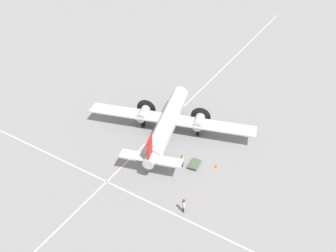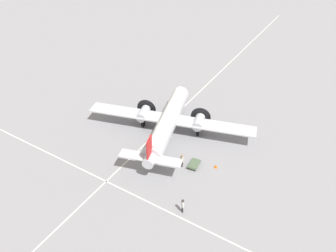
% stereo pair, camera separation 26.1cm
% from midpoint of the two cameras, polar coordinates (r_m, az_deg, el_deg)
% --- Properties ---
extents(ground_plane, '(300.00, 300.00, 0.00)m').
position_cam_midpoint_polar(ground_plane, '(45.57, -0.16, -1.61)').
color(ground_plane, gray).
extents(apron_line_eastwest, '(120.00, 0.16, 0.01)m').
position_cam_midpoint_polar(apron_line_eastwest, '(46.26, -1.90, -0.97)').
color(apron_line_eastwest, silver).
rests_on(apron_line_eastwest, ground_plane).
extents(apron_line_northsouth, '(0.16, 120.00, 0.01)m').
position_cam_midpoint_polar(apron_line_northsouth, '(38.84, -8.95, -10.44)').
color(apron_line_northsouth, silver).
rests_on(apron_line_northsouth, ground_plane).
extents(airliner_main, '(17.63, 23.17, 5.57)m').
position_cam_midpoint_polar(airliner_main, '(44.42, -0.04, 1.19)').
color(airliner_main, silver).
rests_on(airliner_main, ground_plane).
extents(crew_foreground, '(0.44, 0.47, 1.78)m').
position_cam_midpoint_polar(crew_foreground, '(35.24, 2.50, -13.52)').
color(crew_foreground, '#2D2D33').
rests_on(crew_foreground, ground_plane).
extents(passenger_boarding, '(0.39, 0.58, 1.88)m').
position_cam_midpoint_polar(passenger_boarding, '(40.09, 2.29, -5.81)').
color(passenger_boarding, '#2D2D33').
rests_on(passenger_boarding, ground_plane).
extents(suitcase_near_door, '(0.37, 0.14, 0.49)m').
position_cam_midpoint_polar(suitcase_near_door, '(40.89, 2.32, -6.54)').
color(suitcase_near_door, '#47331E').
rests_on(suitcase_near_door, ground_plane).
extents(baggage_cart, '(2.11, 1.41, 0.56)m').
position_cam_midpoint_polar(baggage_cart, '(40.84, 4.44, -6.61)').
color(baggage_cart, '#4C6047').
rests_on(baggage_cart, ground_plane).
extents(traffic_cone, '(0.37, 0.37, 0.48)m').
position_cam_midpoint_polar(traffic_cone, '(40.96, 8.19, -6.89)').
color(traffic_cone, orange).
rests_on(traffic_cone, ground_plane).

